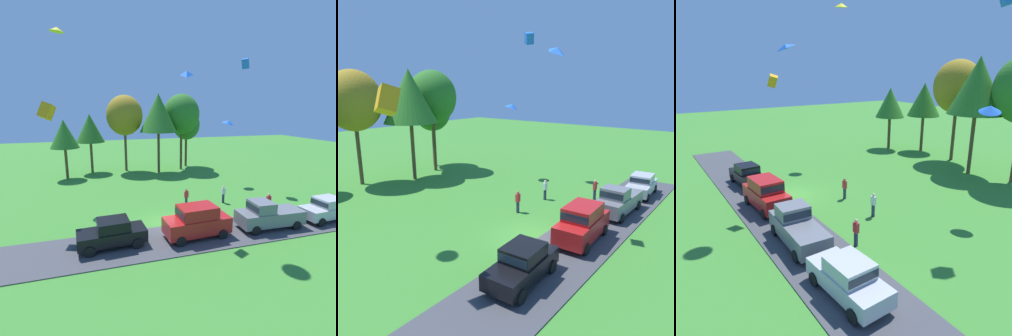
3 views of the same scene
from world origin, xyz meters
TOP-DOWN VIEW (x-y plane):
  - ground_plane at (0.00, 0.00)m, footprint 120.00×120.00m
  - pavement_strip at (0.00, -2.65)m, footprint 36.00×4.40m
  - car_sedan_by_flagpole at (-4.28, -2.38)m, footprint 4.51×2.19m
  - car_suv_mid_row at (1.50, -2.72)m, footprint 4.70×2.26m
  - car_pickup_near_entrance at (7.18, -2.88)m, footprint 5.06×2.17m
  - car_sedan_far_end at (12.78, -2.97)m, footprint 4.50×2.17m
  - person_on_lawn at (9.31, -0.19)m, footprint 0.36×0.24m
  - person_beside_suv at (2.89, 3.14)m, footprint 0.36×0.24m
  - person_watching_sky at (6.67, 3.07)m, footprint 0.36×0.24m
  - tree_right_of_center at (-8.46, 17.10)m, footprint 3.61×3.61m
  - tree_far_left at (-5.28, 19.67)m, footprint 3.91×3.91m
  - tree_center_back at (-0.45, 19.54)m, footprint 5.13×5.13m
  - tree_lone_near at (3.85, 16.97)m, footprint 5.20×5.20m
  - tree_left_of_center at (7.60, 18.15)m, footprint 5.23×5.23m
  - tree_far_right at (9.09, 20.06)m, footprint 4.16×4.16m
  - kite_box_over_trees at (11.42, 8.15)m, footprint 1.23×1.17m
  - kite_delta_topmost at (10.39, 9.41)m, footprint 1.98×1.98m
  - kite_delta_low_drifter at (-7.63, 9.44)m, footprint 1.69×1.67m
  - kite_diamond_high_right at (1.35, -0.64)m, footprint 1.06×1.27m
  - kite_box_high_left at (-8.11, 1.89)m, footprint 1.29×1.15m

SIDE VIEW (x-z plane):
  - ground_plane at x=0.00m, z-range 0.00..0.00m
  - pavement_strip at x=0.00m, z-range 0.00..0.06m
  - person_on_lawn at x=9.31m, z-range 0.02..1.73m
  - person_beside_suv at x=2.89m, z-range 0.02..1.73m
  - person_watching_sky at x=6.67m, z-range 0.02..1.73m
  - car_sedan_by_flagpole at x=-4.28m, z-range 0.12..1.96m
  - car_sedan_far_end at x=12.78m, z-range 0.12..1.96m
  - car_pickup_near_entrance at x=7.18m, z-range 0.04..2.18m
  - car_suv_mid_row at x=1.50m, z-range 0.16..2.44m
  - tree_right_of_center at x=-8.46m, z-range 1.96..9.58m
  - tree_far_left at x=-5.28m, z-range 2.14..10.40m
  - tree_far_right at x=9.09m, z-range 2.07..10.86m
  - kite_delta_topmost at x=10.39m, z-range 7.01..7.80m
  - tree_center_back at x=-0.45m, z-range 2.57..13.40m
  - tree_left_of_center at x=7.60m, z-range 2.62..13.65m
  - tree_lone_near at x=3.85m, z-range 2.86..13.84m
  - kite_box_high_left at x=-8.11m, z-range 8.01..9.42m
  - kite_diamond_high_right at x=1.35m, z-range 10.97..11.61m
  - kite_box_over_trees at x=11.42m, z-range 13.09..14.33m
  - kite_delta_low_drifter at x=-7.63m, z-range 15.72..16.24m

